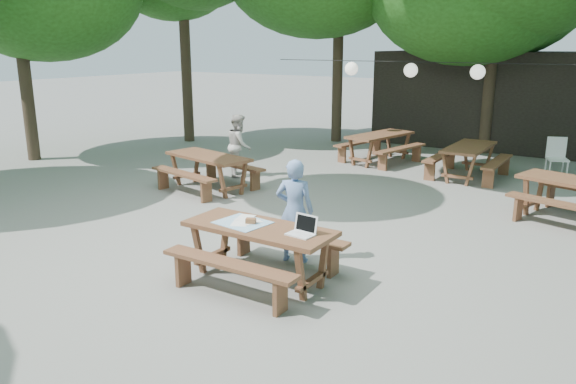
{
  "coord_description": "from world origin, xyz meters",
  "views": [
    {
      "loc": [
        4.75,
        -7.38,
        3.04
      ],
      "look_at": [
        0.74,
        -1.07,
        1.05
      ],
      "focal_mm": 35.0,
      "sensor_mm": 36.0,
      "label": 1
    }
  ],
  "objects_px": {
    "picnic_table_nw": "(209,172)",
    "plastic_chair": "(556,165)",
    "main_picnic_table": "(259,252)",
    "woman": "(295,211)",
    "second_person": "(239,145)"
  },
  "relations": [
    {
      "from": "picnic_table_nw",
      "to": "second_person",
      "type": "bearing_deg",
      "value": 111.69
    },
    {
      "from": "picnic_table_nw",
      "to": "second_person",
      "type": "height_order",
      "value": "second_person"
    },
    {
      "from": "main_picnic_table",
      "to": "second_person",
      "type": "xyz_separation_m",
      "value": [
        -3.9,
        4.72,
        0.34
      ]
    },
    {
      "from": "woman",
      "to": "plastic_chair",
      "type": "distance_m",
      "value": 8.23
    },
    {
      "from": "picnic_table_nw",
      "to": "plastic_chair",
      "type": "xyz_separation_m",
      "value": [
        6.08,
        5.39,
        -0.13
      ]
    },
    {
      "from": "picnic_table_nw",
      "to": "plastic_chair",
      "type": "distance_m",
      "value": 8.13
    },
    {
      "from": "picnic_table_nw",
      "to": "woman",
      "type": "height_order",
      "value": "woman"
    },
    {
      "from": "picnic_table_nw",
      "to": "woman",
      "type": "relative_size",
      "value": 1.46
    },
    {
      "from": "second_person",
      "to": "plastic_chair",
      "type": "bearing_deg",
      "value": -91.49
    },
    {
      "from": "main_picnic_table",
      "to": "woman",
      "type": "relative_size",
      "value": 1.34
    },
    {
      "from": "main_picnic_table",
      "to": "woman",
      "type": "bearing_deg",
      "value": 88.52
    },
    {
      "from": "picnic_table_nw",
      "to": "second_person",
      "type": "xyz_separation_m",
      "value": [
        -0.24,
        1.41,
        0.34
      ]
    },
    {
      "from": "second_person",
      "to": "plastic_chair",
      "type": "height_order",
      "value": "second_person"
    },
    {
      "from": "main_picnic_table",
      "to": "woman",
      "type": "xyz_separation_m",
      "value": [
        0.02,
        0.84,
        0.36
      ]
    },
    {
      "from": "woman",
      "to": "second_person",
      "type": "bearing_deg",
      "value": -63.92
    }
  ]
}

